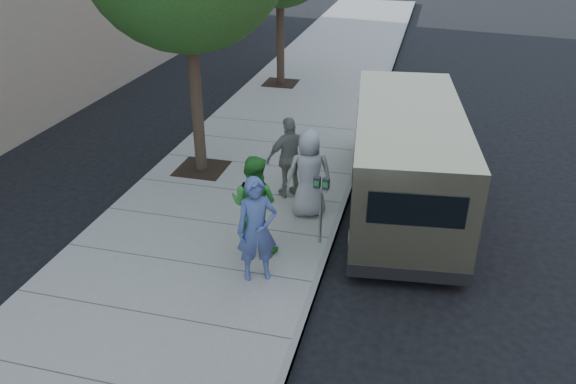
# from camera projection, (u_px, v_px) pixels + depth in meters

# --- Properties ---
(ground) EXTENTS (120.00, 120.00, 0.00)m
(ground) POSITION_uv_depth(u_px,v_px,m) (262.00, 235.00, 11.56)
(ground) COLOR black
(ground) RESTS_ON ground
(sidewalk) EXTENTS (5.00, 60.00, 0.15)m
(sidewalk) POSITION_uv_depth(u_px,v_px,m) (216.00, 226.00, 11.75)
(sidewalk) COLOR gray
(sidewalk) RESTS_ON ground
(curb_face) EXTENTS (0.12, 60.00, 0.16)m
(curb_face) POSITION_uv_depth(u_px,v_px,m) (331.00, 241.00, 11.21)
(curb_face) COLOR gray
(curb_face) RESTS_ON ground
(parking_meter) EXTENTS (0.30, 0.13, 1.42)m
(parking_meter) POSITION_uv_depth(u_px,v_px,m) (321.00, 196.00, 10.57)
(parking_meter) COLOR gray
(parking_meter) RESTS_ON sidewalk
(van) EXTENTS (2.78, 6.51, 2.35)m
(van) POSITION_uv_depth(u_px,v_px,m) (406.00, 158.00, 11.95)
(van) COLOR tan
(van) RESTS_ON ground
(person_officer) EXTENTS (0.84, 0.72, 1.94)m
(person_officer) POSITION_uv_depth(u_px,v_px,m) (257.00, 230.00, 9.60)
(person_officer) COLOR #485C99
(person_officer) RESTS_ON sidewalk
(person_green_shirt) EXTENTS (1.05, 0.87, 1.94)m
(person_green_shirt) POSITION_uv_depth(u_px,v_px,m) (254.00, 204.00, 10.41)
(person_green_shirt) COLOR #308E2E
(person_green_shirt) RESTS_ON sidewalk
(person_gray_shirt) EXTENTS (1.08, 0.87, 1.91)m
(person_gray_shirt) POSITION_uv_depth(u_px,v_px,m) (309.00, 173.00, 11.62)
(person_gray_shirt) COLOR #A7A7AA
(person_gray_shirt) RESTS_ON sidewalk
(person_striped_polo) EXTENTS (1.15, 1.01, 1.87)m
(person_striped_polo) POSITION_uv_depth(u_px,v_px,m) (290.00, 158.00, 12.37)
(person_striped_polo) COLOR gray
(person_striped_polo) RESTS_ON sidewalk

